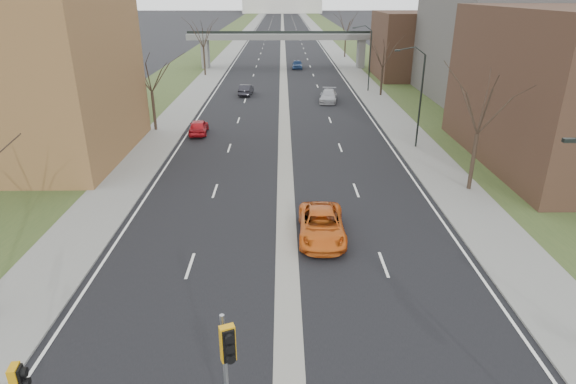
{
  "coord_description": "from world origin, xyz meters",
  "views": [
    {
      "loc": [
        -0.21,
        -9.39,
        13.12
      ],
      "look_at": [
        0.05,
        12.5,
        3.91
      ],
      "focal_mm": 30.0,
      "sensor_mm": 36.0,
      "label": 1
    }
  ],
  "objects_px": {
    "signal_pole_left": "(0,381)",
    "car_right_far": "(297,64)",
    "signal_pole_median": "(227,366)",
    "car_right_mid": "(328,96)",
    "car_left_far": "(246,90)",
    "car_left_near": "(199,127)",
    "car_right_near": "(322,225)"
  },
  "relations": [
    {
      "from": "signal_pole_median",
      "to": "car_right_near",
      "type": "bearing_deg",
      "value": 53.42
    },
    {
      "from": "signal_pole_median",
      "to": "car_right_far",
      "type": "height_order",
      "value": "signal_pole_median"
    },
    {
      "from": "car_right_near",
      "to": "car_right_far",
      "type": "xyz_separation_m",
      "value": [
        0.53,
        64.43,
        -0.01
      ]
    },
    {
      "from": "car_right_far",
      "to": "signal_pole_median",
      "type": "bearing_deg",
      "value": -91.54
    },
    {
      "from": "car_left_near",
      "to": "car_right_mid",
      "type": "distance_m",
      "value": 20.31
    },
    {
      "from": "signal_pole_left",
      "to": "car_left_far",
      "type": "bearing_deg",
      "value": 79.3
    },
    {
      "from": "signal_pole_left",
      "to": "car_right_mid",
      "type": "distance_m",
      "value": 52.63
    },
    {
      "from": "signal_pole_median",
      "to": "car_right_mid",
      "type": "bearing_deg",
      "value": 60.08
    },
    {
      "from": "car_left_far",
      "to": "car_right_far",
      "type": "relative_size",
      "value": 0.96
    },
    {
      "from": "car_left_far",
      "to": "car_right_far",
      "type": "bearing_deg",
      "value": -102.74
    },
    {
      "from": "car_left_near",
      "to": "car_right_mid",
      "type": "bearing_deg",
      "value": -137.03
    },
    {
      "from": "signal_pole_left",
      "to": "car_left_near",
      "type": "distance_m",
      "value": 36.31
    },
    {
      "from": "car_right_far",
      "to": "car_left_near",
      "type": "bearing_deg",
      "value": -102.83
    },
    {
      "from": "car_right_mid",
      "to": "signal_pole_median",
      "type": "bearing_deg",
      "value": -90.61
    },
    {
      "from": "car_left_far",
      "to": "car_right_mid",
      "type": "distance_m",
      "value": 11.64
    },
    {
      "from": "signal_pole_median",
      "to": "car_right_mid",
      "type": "xyz_separation_m",
      "value": [
        7.41,
        50.31,
        -2.75
      ]
    },
    {
      "from": "car_left_far",
      "to": "car_right_far",
      "type": "xyz_separation_m",
      "value": [
        7.63,
        23.67,
        0.05
      ]
    },
    {
      "from": "car_left_near",
      "to": "signal_pole_median",
      "type": "bearing_deg",
      "value": 97.6
    },
    {
      "from": "car_left_far",
      "to": "signal_pole_left",
      "type": "bearing_deg",
      "value": 92.35
    },
    {
      "from": "signal_pole_median",
      "to": "car_left_near",
      "type": "relative_size",
      "value": 1.18
    },
    {
      "from": "signal_pole_left",
      "to": "car_left_near",
      "type": "relative_size",
      "value": 1.26
    },
    {
      "from": "signal_pole_left",
      "to": "signal_pole_median",
      "type": "distance_m",
      "value": 6.05
    },
    {
      "from": "car_right_near",
      "to": "car_right_far",
      "type": "height_order",
      "value": "car_right_near"
    },
    {
      "from": "car_left_near",
      "to": "car_left_far",
      "type": "distance_m",
      "value": 19.37
    },
    {
      "from": "car_right_mid",
      "to": "car_right_far",
      "type": "bearing_deg",
      "value": 104.1
    },
    {
      "from": "signal_pole_left",
      "to": "car_right_far",
      "type": "height_order",
      "value": "signal_pole_left"
    },
    {
      "from": "car_right_mid",
      "to": "car_left_near",
      "type": "bearing_deg",
      "value": -126.23
    },
    {
      "from": "signal_pole_median",
      "to": "car_right_far",
      "type": "xyz_separation_m",
      "value": [
        4.3,
        78.44,
        -2.73
      ]
    },
    {
      "from": "car_left_far",
      "to": "car_right_near",
      "type": "height_order",
      "value": "car_right_near"
    },
    {
      "from": "car_right_near",
      "to": "car_right_mid",
      "type": "height_order",
      "value": "car_right_near"
    },
    {
      "from": "signal_pole_median",
      "to": "car_left_far",
      "type": "xyz_separation_m",
      "value": [
        -3.33,
        54.78,
        -2.78
      ]
    },
    {
      "from": "car_right_mid",
      "to": "car_right_near",
      "type": "bearing_deg",
      "value": -87.96
    }
  ]
}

